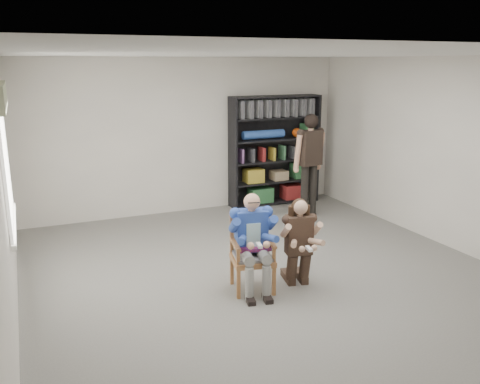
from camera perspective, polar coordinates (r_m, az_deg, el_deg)
name	(u,v)px	position (r m, az deg, el deg)	size (l,w,h in m)	color
room_shell	(275,174)	(6.16, 3.94, 2.07)	(6.00, 7.00, 2.80)	white
floor	(273,281)	(6.60, 3.73, -9.89)	(6.00, 7.00, 0.01)	slate
window_left	(7,159)	(6.43, -24.70, 3.39)	(0.16, 2.00, 1.75)	white
armchair	(253,254)	(6.17, 1.41, -6.93)	(0.54, 0.52, 0.94)	#A95F35
seated_man	(253,243)	(6.12, 1.42, -5.70)	(0.52, 0.73, 1.22)	#285494
kneeling_woman	(300,243)	(6.29, 6.70, -5.72)	(0.47, 0.75, 1.12)	#34251C
bookshelf	(275,151)	(9.85, 3.92, 4.65)	(1.80, 0.38, 2.10)	black
standing_man	(309,167)	(9.01, 7.80, 2.79)	(0.57, 0.32, 1.84)	black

